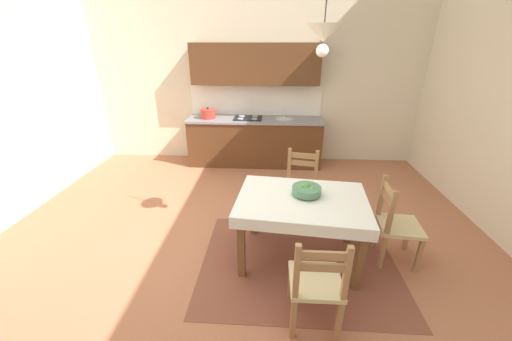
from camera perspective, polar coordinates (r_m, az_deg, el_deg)
The scene contains 10 objects.
ground_plane at distance 3.57m, azimuth -3.01°, elevation -15.50°, with size 6.72×6.42×0.10m, color #AD6B4C.
wall_back at distance 5.71m, azimuth 0.01°, elevation 23.36°, with size 6.72×0.12×4.30m, color beige.
area_rug at distance 3.37m, azimuth 8.36°, elevation -17.44°, with size 2.10×1.60×0.01m, color brown.
kitchen_cabinetry at distance 5.55m, azimuth -0.29°, elevation 9.84°, with size 2.52×0.63×2.20m.
dining_table at distance 3.08m, azimuth 8.91°, elevation -7.55°, with size 1.40×1.05×0.75m.
dining_chair_camera_side at distance 2.54m, azimuth 11.75°, elevation -20.95°, with size 0.42×0.42×0.93m.
dining_chair_window_side at distance 3.46m, azimuth 25.77°, elevation -9.56°, with size 0.45×0.45×0.93m.
dining_chair_kitchen_side at distance 3.90m, azimuth 8.67°, elevation -3.34°, with size 0.50×0.50×0.93m.
fruit_bowl at distance 3.06m, azimuth 9.90°, elevation -3.76°, with size 0.30×0.30×0.12m.
pendant_lamp at distance 2.79m, azimuth 13.16°, elevation 24.66°, with size 0.32×0.32×0.81m.
Camera 1 is at (0.35, -2.73, 2.22)m, focal length 20.34 mm.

